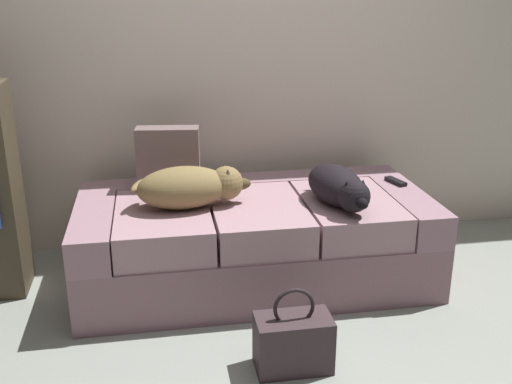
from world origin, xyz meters
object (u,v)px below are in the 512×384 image
dog_dark (339,186)px  dog_tan (191,187)px  handbag (293,342)px  throw_pillow (168,158)px  tv_remote (396,181)px  couch (254,239)px

dog_dark → dog_tan: bearing=172.3°
dog_tan → handbag: (0.36, -0.76, -0.46)m
dog_dark → throw_pillow: throw_pillow is taller
dog_tan → handbag: 0.96m
handbag → throw_pillow: bearing=112.8°
dog_tan → dog_dark: dog_tan is taller
throw_pillow → tv_remote: bearing=-6.8°
dog_tan → handbag: size_ratio=1.66×
dog_dark → couch: bearing=156.6°
dog_dark → handbag: bearing=-120.2°
tv_remote → handbag: (-0.81, -0.93, -0.36)m
couch → tv_remote: tv_remote is taller
dog_tan → tv_remote: dog_tan is taller
throw_pillow → handbag: throw_pillow is taller
dog_tan → handbag: dog_tan is taller
throw_pillow → handbag: size_ratio=0.90×
dog_tan → tv_remote: size_ratio=4.17×
throw_pillow → couch: bearing=-30.0°
handbag → tv_remote: bearing=49.1°
couch → dog_dark: bearing=-23.4°
dog_tan → tv_remote: (1.17, 0.18, -0.10)m
tv_remote → throw_pillow: 1.29m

